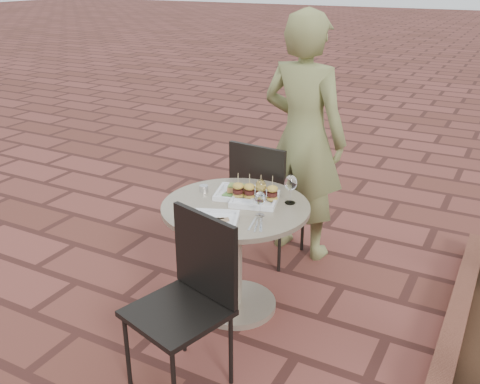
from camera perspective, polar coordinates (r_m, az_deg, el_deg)
The scene contains 14 objects.
ground at distance 3.53m, azimuth -7.01°, elevation -12.95°, with size 60.00×60.00×0.00m, color brown.
cafe_table at distance 3.33m, azimuth -0.46°, elevation -5.24°, with size 0.90×0.90×0.73m.
chair_far at distance 3.87m, azimuth 2.56°, elevation -0.03°, with size 0.47×0.47×0.93m.
chair_near at distance 2.76m, azimuth -5.30°, elevation -10.23°, with size 0.54×0.54×0.93m.
diner at distance 3.93m, azimuth 6.78°, elevation 5.71°, with size 0.66×0.43×1.82m, color olive.
plate_salmon at distance 3.35m, azimuth -0.35°, elevation -0.03°, with size 0.31×0.31×0.07m.
plate_sliders at distance 3.26m, azimuth 1.61°, elevation -0.31°, with size 0.33×0.33×0.18m.
plate_tuna at distance 2.99m, azimuth -2.76°, elevation -3.09°, with size 0.34×0.34×0.03m.
wine_glass_right at distance 3.05m, azimuth 2.15°, elevation -0.74°, with size 0.06×0.06×0.15m.
wine_glass_mid at distance 3.22m, azimuth 2.23°, elevation 0.59°, with size 0.06×0.06×0.15m.
wine_glass_far at distance 3.21m, azimuth 5.44°, elevation 0.91°, with size 0.08×0.08×0.18m.
steel_ramekin at distance 3.42m, azimuth -3.88°, elevation 0.38°, with size 0.06×0.06×0.04m, color silver.
cutlery_set at distance 2.99m, azimuth 1.81°, elevation -3.42°, with size 0.09×0.21×0.00m, color silver, non-canonical shape.
planter_curb at distance 3.27m, azimuth 21.15°, elevation -16.18°, with size 0.12×3.00×0.15m, color brown.
Camera 1 is at (1.71, -2.31, 2.05)m, focal length 40.00 mm.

